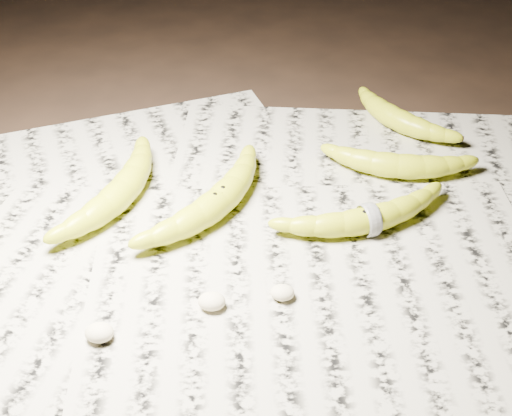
{
  "coord_description": "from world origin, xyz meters",
  "views": [
    {
      "loc": [
        0.06,
        -0.69,
        0.59
      ],
      "look_at": [
        0.02,
        0.01,
        0.05
      ],
      "focal_mm": 50.0,
      "sensor_mm": 36.0,
      "label": 1
    }
  ],
  "objects_px": {
    "banana_center": "(218,200)",
    "banana_taped": "(369,217)",
    "banana_upper_a": "(398,164)",
    "banana_upper_b": "(396,116)",
    "banana_left_b": "(122,189)"
  },
  "relations": [
    {
      "from": "banana_center",
      "to": "banana_taped",
      "type": "bearing_deg",
      "value": -66.11
    },
    {
      "from": "banana_taped",
      "to": "banana_upper_a",
      "type": "height_order",
      "value": "same"
    },
    {
      "from": "banana_left_b",
      "to": "banana_taped",
      "type": "height_order",
      "value": "banana_left_b"
    },
    {
      "from": "banana_taped",
      "to": "banana_upper_a",
      "type": "bearing_deg",
      "value": 45.83
    },
    {
      "from": "banana_taped",
      "to": "banana_upper_b",
      "type": "height_order",
      "value": "same"
    },
    {
      "from": "banana_taped",
      "to": "banana_upper_b",
      "type": "relative_size",
      "value": 1.25
    },
    {
      "from": "banana_center",
      "to": "banana_upper_a",
      "type": "bearing_deg",
      "value": -36.96
    },
    {
      "from": "banana_center",
      "to": "banana_upper_a",
      "type": "xyz_separation_m",
      "value": [
        0.25,
        0.1,
        -0.0
      ]
    },
    {
      "from": "banana_upper_a",
      "to": "banana_upper_b",
      "type": "height_order",
      "value": "banana_upper_a"
    },
    {
      "from": "banana_center",
      "to": "banana_taped",
      "type": "distance_m",
      "value": 0.2
    },
    {
      "from": "banana_taped",
      "to": "banana_center",
      "type": "bearing_deg",
      "value": 150.69
    },
    {
      "from": "banana_center",
      "to": "banana_taped",
      "type": "height_order",
      "value": "banana_center"
    },
    {
      "from": "banana_left_b",
      "to": "banana_upper_b",
      "type": "bearing_deg",
      "value": -42.31
    },
    {
      "from": "banana_left_b",
      "to": "banana_upper_b",
      "type": "height_order",
      "value": "banana_left_b"
    },
    {
      "from": "banana_left_b",
      "to": "banana_upper_a",
      "type": "height_order",
      "value": "banana_left_b"
    }
  ]
}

